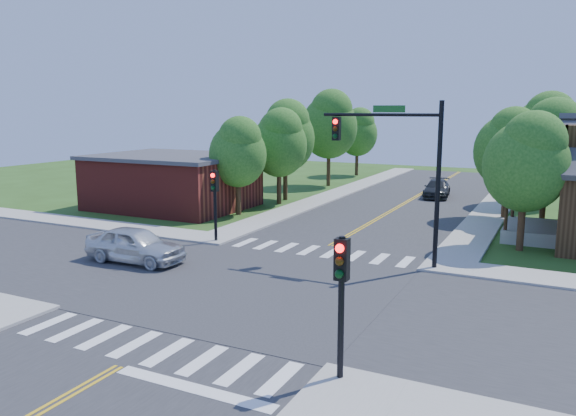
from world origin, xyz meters
The scene contains 25 objects.
ground centered at (0.00, 0.00, 0.00)m, with size 100.00×100.00×0.00m, color #2B4A17.
road_ns centered at (0.00, 0.00, 0.02)m, with size 10.00×90.00×0.04m, color #2D2D30.
road_ew centered at (0.00, 0.00, 0.03)m, with size 90.00×10.00×0.04m, color #2D2D30.
intersection_patch centered at (0.00, 0.00, 0.00)m, with size 10.20×10.20×0.06m, color #2D2D30.
sidewalk_nw centered at (-15.82, 15.82, 0.07)m, with size 40.00×40.00×0.14m.
crosswalk_north centered at (0.00, 6.20, 0.05)m, with size 8.85×2.00×0.01m.
crosswalk_south centered at (0.00, -6.20, 0.05)m, with size 8.85×2.00×0.01m.
centerline centered at (0.00, 0.00, 0.05)m, with size 0.30×90.00×0.01m.
stop_bar centered at (2.50, -7.60, 0.00)m, with size 4.60×0.45×0.09m, color white.
signal_mast_ne centered at (3.91, 5.59, 4.85)m, with size 5.30×0.42×7.20m.
signal_pole_se centered at (5.60, -5.62, 2.66)m, with size 0.34×0.42×3.80m.
signal_pole_nw centered at (-5.60, 5.58, 2.66)m, with size 0.34×0.42×3.80m.
building_nw centered at (-14.20, 13.20, 1.88)m, with size 10.40×8.40×3.73m.
tree_e_a centered at (8.70, 10.88, 4.45)m, with size 4.00×3.80×6.80m.
tree_e_b centered at (9.39, 18.11, 4.93)m, with size 4.43×4.21×7.53m.
tree_e_c centered at (8.88, 25.62, 5.31)m, with size 4.77×4.53×8.10m.
tree_e_d centered at (9.00, 35.23, 4.98)m, with size 4.47×4.25×7.61m.
tree_w_a centered at (-8.60, 12.85, 4.20)m, with size 3.78×3.59×6.42m.
tree_w_b centered at (-8.55, 19.60, 4.99)m, with size 4.48×4.25×7.61m.
tree_w_c centered at (-8.64, 28.42, 5.63)m, with size 5.05×4.80×8.59m.
tree_w_d centered at (-9.07, 37.21, 4.59)m, with size 4.13×3.92×7.01m.
tree_house centered at (7.17, 18.83, 4.60)m, with size 4.13×3.92×7.02m.
tree_bldg centered at (-8.14, 17.77, 4.56)m, with size 4.10×3.89×6.96m.
car_silver centered at (-6.71, 0.79, 0.80)m, with size 4.74×1.97×1.61m, color silver.
car_dgrey centered at (1.49, 25.91, 0.66)m, with size 2.40×4.76×1.33m, color #272A2C.
Camera 1 is at (10.32, -18.10, 6.86)m, focal length 35.00 mm.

